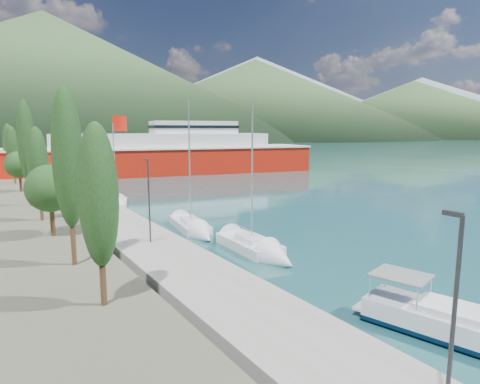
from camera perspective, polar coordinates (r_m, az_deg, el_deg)
ground at (r=136.76m, az=-25.14°, el=4.28°), size 1400.00×1400.00×0.00m
quay at (r=43.19m, az=-19.08°, el=-3.02°), size 5.00×88.00×0.80m
hills_far at (r=656.75m, az=-19.70°, el=14.34°), size 1480.00×900.00×180.00m
hills_near at (r=406.93m, az=-16.77°, el=14.17°), size 1010.00×520.00×115.00m
tree_row at (r=46.81m, az=-27.70°, el=3.91°), size 3.67×61.15×11.44m
lamp_posts at (r=30.88m, az=-13.78°, el=-0.41°), size 0.15×49.29×6.06m
motor_cruiser at (r=20.29m, az=29.82°, el=-16.94°), size 4.31×8.37×2.97m
sailboat_near at (r=28.84m, az=3.44°, el=-8.51°), size 2.89×8.48×12.02m
sailboat_mid at (r=35.03m, az=-6.19°, el=-5.44°), size 3.58×8.87×12.41m
sailboat_far at (r=47.27m, az=-17.22°, el=-2.06°), size 4.45×7.52×10.53m
ferry at (r=84.06m, az=-10.59°, el=5.16°), size 63.03×25.25×12.25m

